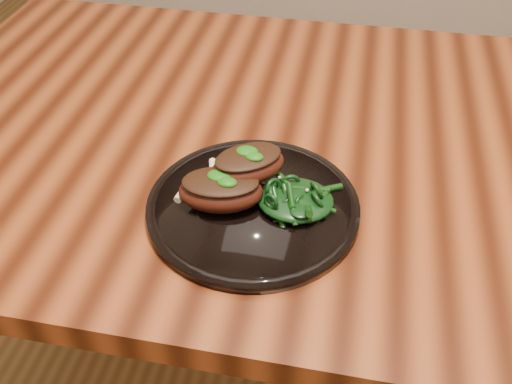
# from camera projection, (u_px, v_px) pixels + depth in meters

# --- Properties ---
(desk) EXTENTS (1.60, 0.80, 0.75)m
(desk) POSITION_uv_depth(u_px,v_px,m) (391.00, 186.00, 0.91)
(desk) COLOR #361306
(desk) RESTS_ON ground
(plate) EXTENTS (0.27, 0.27, 0.02)m
(plate) POSITION_uv_depth(u_px,v_px,m) (253.00, 207.00, 0.74)
(plate) COLOR black
(plate) RESTS_ON desk
(lamb_chop_front) EXTENTS (0.12, 0.09, 0.05)m
(lamb_chop_front) POSITION_uv_depth(u_px,v_px,m) (220.00, 190.00, 0.72)
(lamb_chop_front) COLOR #3D150B
(lamb_chop_front) RESTS_ON plate
(lamb_chop_back) EXTENTS (0.12, 0.11, 0.04)m
(lamb_chop_back) POSITION_uv_depth(u_px,v_px,m) (248.00, 164.00, 0.73)
(lamb_chop_back) COLOR #3D150B
(lamb_chop_back) RESTS_ON plate
(herb_smear) EXTENTS (0.07, 0.05, 0.00)m
(herb_smear) POSITION_uv_depth(u_px,v_px,m) (237.00, 170.00, 0.78)
(herb_smear) COLOR #0C4907
(herb_smear) RESTS_ON plate
(greens_heap) EXTENTS (0.10, 0.09, 0.04)m
(greens_heap) POSITION_uv_depth(u_px,v_px,m) (296.00, 196.00, 0.72)
(greens_heap) COLOR black
(greens_heap) RESTS_ON plate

